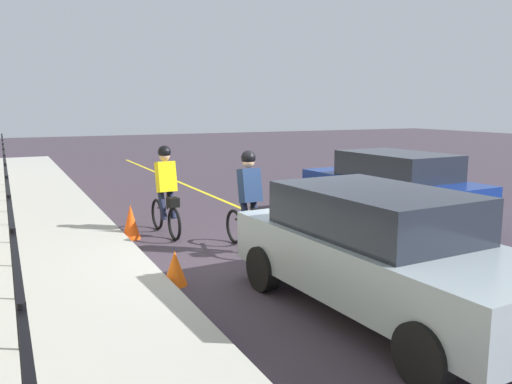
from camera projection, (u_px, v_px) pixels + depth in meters
name	position (u px, v px, depth m)	size (l,w,h in m)	color
ground_plane	(261.00, 261.00, 8.90)	(80.00, 80.00, 0.00)	#3A303A
lane_line_centre	(340.00, 250.00, 9.59)	(36.00, 0.12, 0.01)	yellow
sidewalk	(46.00, 286.00, 7.42)	(40.00, 3.20, 0.15)	#A9A89F
iron_fence	(7.00, 192.00, 7.94)	(18.87, 0.04, 1.60)	black
cyclist_lead	(166.00, 191.00, 10.50)	(1.71, 0.38, 1.83)	black
cyclist_follow	(249.00, 202.00, 9.38)	(1.71, 0.38, 1.83)	black
patrol_sedan	(392.00, 186.00, 11.81)	(4.49, 2.11, 1.58)	navy
parked_sedan_rear	(380.00, 250.00, 6.53)	(4.49, 2.12, 1.58)	#8C9AA1
traffic_cone_near	(131.00, 222.00, 10.33)	(0.36, 0.36, 0.69)	#FB4D10
traffic_cone_far	(175.00, 268.00, 7.66)	(0.36, 0.36, 0.52)	#FE6111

